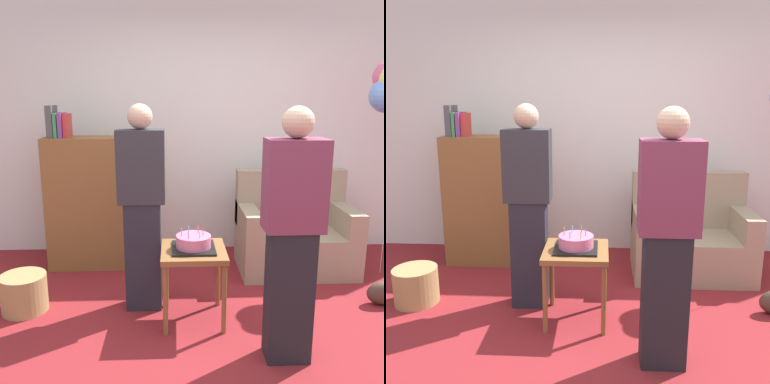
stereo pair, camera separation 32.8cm
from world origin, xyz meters
TOP-DOWN VIEW (x-y plane):
  - ground_plane at (0.00, 0.00)m, footprint 8.00×8.00m
  - wall_back at (0.00, 2.05)m, footprint 6.00×0.10m
  - couch at (0.82, 1.39)m, footprint 1.10×0.70m
  - bookshelf at (-1.21, 1.55)m, footprint 0.80×0.36m
  - side_table at (-0.23, 0.42)m, footprint 0.48×0.48m
  - birthday_cake at (-0.23, 0.42)m, footprint 0.32×0.32m
  - person_blowing_candles at (-0.62, 0.65)m, footprint 0.36×0.22m
  - person_holding_cake at (0.36, -0.09)m, footprint 0.36×0.22m
  - wicker_basket at (-1.57, 0.62)m, footprint 0.36×0.36m
  - handbag at (1.35, 0.59)m, footprint 0.28×0.14m

SIDE VIEW (x-z plane):
  - ground_plane at x=0.00m, z-range 0.00..0.00m
  - handbag at x=1.35m, z-range 0.00..0.20m
  - wicker_basket at x=-1.57m, z-range 0.00..0.30m
  - couch at x=0.82m, z-range -0.14..0.82m
  - side_table at x=-0.23m, z-range 0.20..0.77m
  - birthday_cake at x=-0.23m, z-range 0.54..0.71m
  - bookshelf at x=-1.21m, z-range -0.13..1.47m
  - person_blowing_candles at x=-0.62m, z-range 0.02..1.65m
  - person_holding_cake at x=0.36m, z-range 0.02..1.65m
  - wall_back at x=0.00m, z-range 0.00..2.70m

